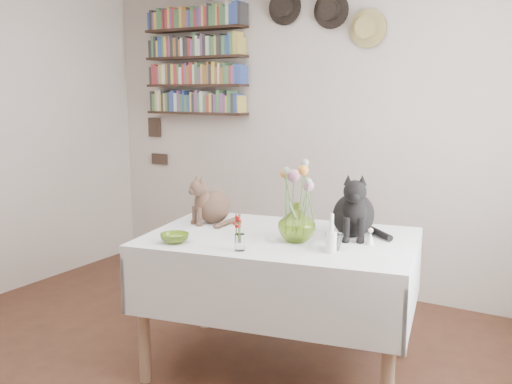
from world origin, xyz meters
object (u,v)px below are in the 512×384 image
Objects in this scene: flower_vase at (297,222)px; bookshelf_unit at (196,62)px; dining_table at (280,270)px; tabby_cat at (214,198)px; black_cat at (354,203)px.

bookshelf_unit is (-1.72, 1.44, 0.94)m from flower_vase.
dining_table is at bearing 159.40° from flower_vase.
flower_vase is 0.21× the size of bookshelf_unit.
tabby_cat is at bearing -50.28° from bookshelf_unit.
bookshelf_unit reaches higher than dining_table.
bookshelf_unit is at bearing 138.82° from dining_table.
tabby_cat reaches higher than flower_vase.
flower_vase is at bearing -20.60° from dining_table.
flower_vase is 2.43m from bookshelf_unit.
flower_vase is (0.64, -0.14, -0.05)m from tabby_cat.
tabby_cat is 0.66m from flower_vase.
dining_table is 0.63m from tabby_cat.
dining_table is 0.33m from flower_vase.
tabby_cat is at bearing 169.39° from dining_table.
flower_vase is at bearing -152.12° from black_cat.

